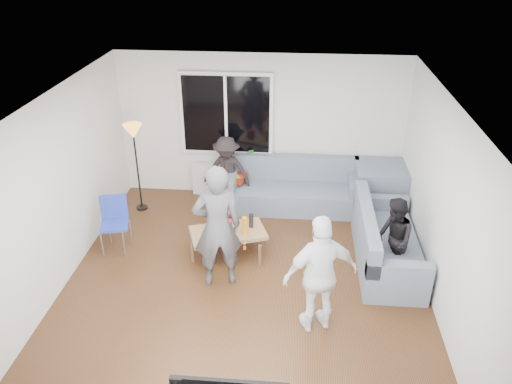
# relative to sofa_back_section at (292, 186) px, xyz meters

# --- Properties ---
(floor) EXTENTS (5.00, 5.50, 0.04)m
(floor) POSITION_rel_sofa_back_section_xyz_m (-0.58, -2.27, -0.45)
(floor) COLOR #56351C
(floor) RESTS_ON ground
(ceiling) EXTENTS (5.00, 5.50, 0.04)m
(ceiling) POSITION_rel_sofa_back_section_xyz_m (-0.58, -2.27, 2.20)
(ceiling) COLOR white
(ceiling) RESTS_ON ground
(wall_back) EXTENTS (5.00, 0.04, 2.60)m
(wall_back) POSITION_rel_sofa_back_section_xyz_m (-0.58, 0.50, 0.88)
(wall_back) COLOR silver
(wall_back) RESTS_ON ground
(wall_front) EXTENTS (5.00, 0.04, 2.60)m
(wall_front) POSITION_rel_sofa_back_section_xyz_m (-0.58, -5.04, 0.88)
(wall_front) COLOR silver
(wall_front) RESTS_ON ground
(wall_left) EXTENTS (0.04, 5.50, 2.60)m
(wall_left) POSITION_rel_sofa_back_section_xyz_m (-3.10, -2.27, 0.88)
(wall_left) COLOR silver
(wall_left) RESTS_ON ground
(wall_right) EXTENTS (0.04, 5.50, 2.60)m
(wall_right) POSITION_rel_sofa_back_section_xyz_m (1.94, -2.27, 0.88)
(wall_right) COLOR silver
(wall_right) RESTS_ON ground
(window_frame) EXTENTS (1.62, 0.06, 1.47)m
(window_frame) POSITION_rel_sofa_back_section_xyz_m (-1.18, 0.42, 1.12)
(window_frame) COLOR white
(window_frame) RESTS_ON wall_back
(window_glass) EXTENTS (1.50, 0.02, 1.35)m
(window_glass) POSITION_rel_sofa_back_section_xyz_m (-1.18, 0.38, 1.12)
(window_glass) COLOR black
(window_glass) RESTS_ON window_frame
(window_mullion) EXTENTS (0.05, 0.03, 1.35)m
(window_mullion) POSITION_rel_sofa_back_section_xyz_m (-1.18, 0.37, 1.12)
(window_mullion) COLOR white
(window_mullion) RESTS_ON window_frame
(radiator) EXTENTS (1.30, 0.12, 0.62)m
(radiator) POSITION_rel_sofa_back_section_xyz_m (-1.18, 0.38, -0.11)
(radiator) COLOR silver
(radiator) RESTS_ON floor
(potted_plant) EXTENTS (0.19, 0.16, 0.32)m
(potted_plant) POSITION_rel_sofa_back_section_xyz_m (-0.79, 0.35, 0.36)
(potted_plant) COLOR #366C2B
(potted_plant) RESTS_ON radiator
(vase) EXTENTS (0.16, 0.16, 0.15)m
(vase) POSITION_rel_sofa_back_section_xyz_m (-1.32, 0.35, 0.27)
(vase) COLOR silver
(vase) RESTS_ON radiator
(sofa_back_section) EXTENTS (2.30, 0.85, 0.85)m
(sofa_back_section) POSITION_rel_sofa_back_section_xyz_m (0.00, 0.00, 0.00)
(sofa_back_section) COLOR slate
(sofa_back_section) RESTS_ON floor
(sofa_right_section) EXTENTS (2.00, 0.85, 0.85)m
(sofa_right_section) POSITION_rel_sofa_back_section_xyz_m (1.44, -1.55, 0.00)
(sofa_right_section) COLOR slate
(sofa_right_section) RESTS_ON floor
(sofa_corner) EXTENTS (0.85, 0.85, 0.85)m
(sofa_corner) POSITION_rel_sofa_back_section_xyz_m (1.50, 0.00, 0.00)
(sofa_corner) COLOR slate
(sofa_corner) RESTS_ON floor
(cushion_yellow) EXTENTS (0.48, 0.45, 0.14)m
(cushion_yellow) POSITION_rel_sofa_back_section_xyz_m (-1.13, -0.02, 0.09)
(cushion_yellow) COLOR gold
(cushion_yellow) RESTS_ON sofa_back_section
(cushion_red) EXTENTS (0.44, 0.41, 0.13)m
(cushion_red) POSITION_rel_sofa_back_section_xyz_m (-1.00, 0.06, 0.09)
(cushion_red) COLOR maroon
(cushion_red) RESTS_ON sofa_back_section
(coffee_table) EXTENTS (1.24, 0.93, 0.40)m
(coffee_table) POSITION_rel_sofa_back_section_xyz_m (-0.92, -1.54, -0.22)
(coffee_table) COLOR tan
(coffee_table) RESTS_ON floor
(pitcher) EXTENTS (0.17, 0.17, 0.17)m
(pitcher) POSITION_rel_sofa_back_section_xyz_m (-0.93, -1.52, 0.06)
(pitcher) COLOR maroon
(pitcher) RESTS_ON coffee_table
(side_chair) EXTENTS (0.49, 0.49, 0.86)m
(side_chair) POSITION_rel_sofa_back_section_xyz_m (-2.63, -1.57, 0.01)
(side_chair) COLOR #273AAB
(side_chair) RESTS_ON floor
(floor_lamp) EXTENTS (0.32, 0.32, 1.56)m
(floor_lamp) POSITION_rel_sofa_back_section_xyz_m (-2.63, -0.29, 0.36)
(floor_lamp) COLOR orange
(floor_lamp) RESTS_ON floor
(player_left) EXTENTS (0.74, 0.58, 1.79)m
(player_left) POSITION_rel_sofa_back_section_xyz_m (-0.95, -2.23, 0.47)
(player_left) COLOR #49484D
(player_left) RESTS_ON floor
(player_right) EXTENTS (1.00, 0.67, 1.57)m
(player_right) POSITION_rel_sofa_back_section_xyz_m (0.40, -3.00, 0.36)
(player_right) COLOR white
(player_right) RESTS_ON floor
(spectator_right) EXTENTS (0.55, 0.65, 1.22)m
(spectator_right) POSITION_rel_sofa_back_section_xyz_m (1.44, -1.88, 0.18)
(spectator_right) COLOR black
(spectator_right) RESTS_ON floor
(spectator_back) EXTENTS (0.87, 0.56, 1.28)m
(spectator_back) POSITION_rel_sofa_back_section_xyz_m (-1.14, 0.03, 0.21)
(spectator_back) COLOR black
(spectator_back) RESTS_ON floor
(bottle_a) EXTENTS (0.07, 0.07, 0.22)m
(bottle_a) POSITION_rel_sofa_back_section_xyz_m (-1.21, -1.40, 0.08)
(bottle_a) COLOR #CA450B
(bottle_a) RESTS_ON coffee_table
(bottle_e) EXTENTS (0.07, 0.07, 0.22)m
(bottle_e) POSITION_rel_sofa_back_section_xyz_m (-0.58, -1.39, 0.08)
(bottle_e) COLOR black
(bottle_e) RESTS_ON coffee_table
(bottle_c) EXTENTS (0.07, 0.07, 0.19)m
(bottle_c) POSITION_rel_sofa_back_section_xyz_m (-0.91, -1.40, 0.07)
(bottle_c) COLOR black
(bottle_c) RESTS_ON coffee_table
(bottle_d) EXTENTS (0.07, 0.07, 0.28)m
(bottle_d) POSITION_rel_sofa_back_section_xyz_m (-0.66, -1.58, 0.11)
(bottle_d) COLOR orange
(bottle_d) RESTS_ON coffee_table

